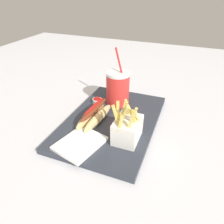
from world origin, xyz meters
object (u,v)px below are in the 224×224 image
(hot_dog_1, at_px, (94,115))
(napkin_stack, at_px, (80,143))
(soda_cup, at_px, (118,88))
(ketchup_cup_1, at_px, (97,101))
(fries_basket, at_px, (127,129))

(hot_dog_1, xyz_separation_m, napkin_stack, (-0.13, -0.01, -0.02))
(soda_cup, relative_size, ketchup_cup_1, 5.86)
(napkin_stack, bearing_deg, ketchup_cup_1, 13.04)
(ketchup_cup_1, relative_size, napkin_stack, 0.27)
(soda_cup, distance_m, napkin_stack, 0.29)
(soda_cup, distance_m, fries_basket, 0.23)
(fries_basket, xyz_separation_m, ketchup_cup_1, (0.17, 0.18, -0.03))
(soda_cup, distance_m, ketchup_cup_1, 0.10)
(soda_cup, height_order, ketchup_cup_1, soda_cup)
(soda_cup, xyz_separation_m, hot_dog_1, (-0.15, 0.03, -0.04))
(ketchup_cup_1, xyz_separation_m, napkin_stack, (-0.25, -0.06, -0.01))
(napkin_stack, bearing_deg, fries_basket, -57.93)
(soda_cup, xyz_separation_m, napkin_stack, (-0.28, 0.02, -0.06))
(fries_basket, relative_size, ketchup_cup_1, 3.80)
(soda_cup, height_order, napkin_stack, soda_cup)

